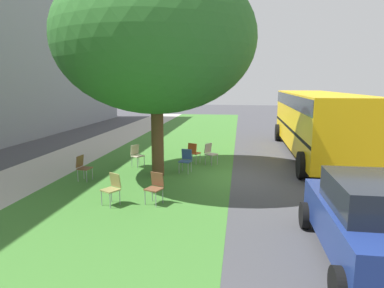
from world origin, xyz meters
TOP-DOWN VIEW (x-y plane):
  - ground at (0.00, 0.00)m, footprint 80.00×80.00m
  - grass_verge at (0.00, 3.20)m, footprint 48.00×6.00m
  - sidewalk_strip at (0.00, 7.60)m, footprint 48.00×2.80m
  - street_tree at (-0.14, 2.87)m, footprint 6.87×6.87m
  - chair_0 at (-1.18, 5.27)m, footprint 0.46×0.47m
  - chair_1 at (1.02, 4.04)m, footprint 0.57×0.58m
  - chair_2 at (1.81, 1.84)m, footprint 0.55×0.54m
  - chair_3 at (-3.02, 2.24)m, footprint 0.54×0.53m
  - chair_4 at (-3.26, 3.39)m, footprint 0.57×0.56m
  - chair_5 at (0.40, 1.93)m, footprint 0.49×0.49m
  - chair_6 at (1.77, 1.14)m, footprint 0.58×0.58m
  - parked_car at (-5.51, -2.47)m, footprint 3.70×1.92m
  - school_bus at (4.20, -3.51)m, footprint 10.40×2.80m

SIDE VIEW (x-z plane):
  - ground at x=0.00m, z-range 0.00..0.00m
  - grass_verge at x=0.00m, z-range 0.00..0.01m
  - sidewalk_strip at x=0.00m, z-range 0.00..0.01m
  - chair_0 at x=-1.18m, z-range 0.08..0.96m
  - chair_1 at x=1.02m, z-range 0.08..0.96m
  - chair_2 at x=1.81m, z-range 0.08..0.96m
  - chair_3 at x=-3.02m, z-range 0.08..0.96m
  - chair_4 at x=-3.26m, z-range 0.08..0.96m
  - chair_5 at x=0.40m, z-range 0.08..0.96m
  - chair_6 at x=1.77m, z-range 0.08..0.96m
  - parked_car at x=-5.51m, z-range 0.01..1.66m
  - school_bus at x=4.20m, z-range 0.32..3.20m
  - street_tree at x=-0.14m, z-range 1.12..8.46m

